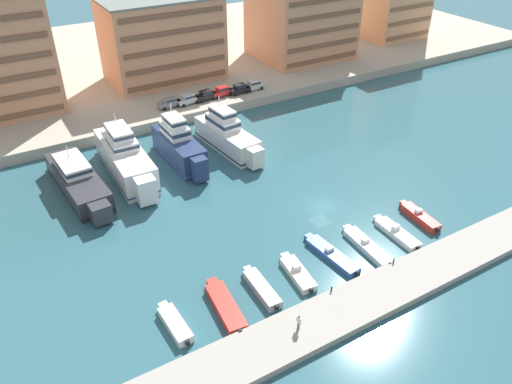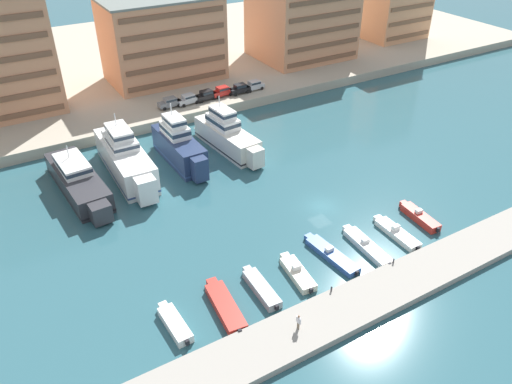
# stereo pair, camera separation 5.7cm
# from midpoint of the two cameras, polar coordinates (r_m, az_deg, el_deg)

# --- Properties ---
(ground_plane) EXTENTS (400.00, 400.00, 0.00)m
(ground_plane) POSITION_cam_midpoint_polar(r_m,az_deg,el_deg) (67.07, 7.44, -1.61)
(ground_plane) COLOR #2D5B66
(quay_promenade) EXTENTS (180.00, 70.00, 1.79)m
(quay_promenade) POSITION_cam_midpoint_polar(r_m,az_deg,el_deg) (121.32, -12.60, 14.65)
(quay_promenade) COLOR #ADA38E
(quay_promenade) RESTS_ON ground
(pier_dock) EXTENTS (120.00, 5.53, 0.80)m
(pier_dock) POSITION_cam_midpoint_polar(r_m,az_deg,el_deg) (57.78, 17.40, -9.27)
(pier_dock) COLOR #9E998E
(pier_dock) RESTS_ON ground
(yacht_charcoal_far_left) EXTENTS (5.63, 19.08, 6.12)m
(yacht_charcoal_far_left) POSITION_cam_midpoint_polar(r_m,az_deg,el_deg) (72.79, -19.68, 1.22)
(yacht_charcoal_far_left) COLOR #333338
(yacht_charcoal_far_left) RESTS_ON ground
(yacht_white_left) EXTENTS (5.09, 19.40, 8.64)m
(yacht_white_left) POSITION_cam_midpoint_polar(r_m,az_deg,el_deg) (74.69, -14.72, 3.75)
(yacht_white_left) COLOR white
(yacht_white_left) RESTS_ON ground
(yacht_navy_mid_left) EXTENTS (4.02, 15.05, 8.85)m
(yacht_navy_mid_left) POSITION_cam_midpoint_polar(r_m,az_deg,el_deg) (76.28, -8.79, 5.19)
(yacht_navy_mid_left) COLOR navy
(yacht_navy_mid_left) RESTS_ON ground
(yacht_ivory_center_left) EXTENTS (5.17, 16.61, 8.28)m
(yacht_ivory_center_left) POSITION_cam_midpoint_polar(r_m,az_deg,el_deg) (79.39, -3.34, 6.50)
(yacht_ivory_center_left) COLOR silver
(yacht_ivory_center_left) RESTS_ON ground
(motorboat_white_far_left) EXTENTS (1.78, 6.10, 0.92)m
(motorboat_white_far_left) POSITION_cam_midpoint_polar(r_m,az_deg,el_deg) (51.11, -9.29, -14.65)
(motorboat_white_far_left) COLOR white
(motorboat_white_far_left) RESTS_ON ground
(motorboat_red_left) EXTENTS (2.68, 8.14, 0.91)m
(motorboat_red_left) POSITION_cam_midpoint_polar(r_m,az_deg,el_deg) (52.18, -3.58, -12.89)
(motorboat_red_left) COLOR red
(motorboat_red_left) RESTS_ON ground
(motorboat_grey_mid_left) EXTENTS (1.83, 6.99, 0.93)m
(motorboat_grey_mid_left) POSITION_cam_midpoint_polar(r_m,az_deg,el_deg) (53.89, 0.58, -10.93)
(motorboat_grey_mid_left) COLOR #9EA3A8
(motorboat_grey_mid_left) RESTS_ON ground
(motorboat_cream_center_left) EXTENTS (2.44, 6.68, 1.38)m
(motorboat_cream_center_left) POSITION_cam_midpoint_polar(r_m,az_deg,el_deg) (55.87, 4.72, -9.18)
(motorboat_cream_center_left) COLOR beige
(motorboat_cream_center_left) RESTS_ON ground
(motorboat_blue_center) EXTENTS (2.43, 8.59, 1.17)m
(motorboat_blue_center) POSITION_cam_midpoint_polar(r_m,az_deg,el_deg) (58.75, 8.58, -7.06)
(motorboat_blue_center) COLOR #33569E
(motorboat_blue_center) RESTS_ON ground
(motorboat_white_center_right) EXTENTS (2.11, 8.35, 1.21)m
(motorboat_white_center_right) POSITION_cam_midpoint_polar(r_m,az_deg,el_deg) (60.69, 12.52, -6.03)
(motorboat_white_center_right) COLOR white
(motorboat_white_center_right) RESTS_ON ground
(motorboat_white_mid_right) EXTENTS (1.92, 7.50, 1.30)m
(motorboat_white_mid_right) POSITION_cam_midpoint_polar(r_m,az_deg,el_deg) (63.62, 15.75, -4.50)
(motorboat_white_mid_right) COLOR white
(motorboat_white_mid_right) RESTS_ON ground
(motorboat_red_right) EXTENTS (2.00, 6.89, 1.43)m
(motorboat_red_right) POSITION_cam_midpoint_polar(r_m,az_deg,el_deg) (67.05, 18.15, -2.68)
(motorboat_red_right) COLOR red
(motorboat_red_right) RESTS_ON ground
(car_grey_far_left) EXTENTS (4.16, 2.05, 1.80)m
(car_grey_far_left) POSITION_cam_midpoint_polar(r_m,az_deg,el_deg) (91.50, -9.87, 10.08)
(car_grey_far_left) COLOR slate
(car_grey_far_left) RESTS_ON quay_promenade
(car_silver_left) EXTENTS (4.26, 2.27, 1.80)m
(car_silver_left) POSITION_cam_midpoint_polar(r_m,az_deg,el_deg) (92.37, -7.82, 10.49)
(car_silver_left) COLOR #B7BCC1
(car_silver_left) RESTS_ON quay_promenade
(car_black_mid_left) EXTENTS (4.25, 2.24, 1.80)m
(car_black_mid_left) POSITION_cam_midpoint_polar(r_m,az_deg,el_deg) (93.76, -5.78, 10.98)
(car_black_mid_left) COLOR black
(car_black_mid_left) RESTS_ON quay_promenade
(car_red_center_left) EXTENTS (4.22, 2.18, 1.80)m
(car_red_center_left) POSITION_cam_midpoint_polar(r_m,az_deg,el_deg) (95.22, -3.95, 11.43)
(car_red_center_left) COLOR red
(car_red_center_left) RESTS_ON quay_promenade
(car_black_center) EXTENTS (4.14, 2.00, 1.80)m
(car_black_center) POSITION_cam_midpoint_polar(r_m,az_deg,el_deg) (96.30, -1.92, 11.75)
(car_black_center) COLOR black
(car_black_center) RESTS_ON quay_promenade
(car_silver_center_right) EXTENTS (4.19, 2.11, 1.80)m
(car_silver_center_right) POSITION_cam_midpoint_polar(r_m,az_deg,el_deg) (97.88, -0.29, 12.13)
(car_silver_center_right) COLOR #B7BCC1
(car_silver_center_right) RESTS_ON quay_promenade
(apartment_block_mid_left) EXTENTS (22.26, 13.82, 17.86)m
(apartment_block_mid_left) POSITION_cam_midpoint_polar(r_m,az_deg,el_deg) (103.47, -10.69, 16.85)
(apartment_block_mid_left) COLOR tan
(apartment_block_mid_left) RESTS_ON quay_promenade
(apartment_block_center_left) EXTENTS (20.06, 17.14, 20.55)m
(apartment_block_center_left) POSITION_cam_midpoint_polar(r_m,az_deg,el_deg) (115.72, 5.24, 19.67)
(apartment_block_center_left) COLOR tan
(apartment_block_center_left) RESTS_ON quay_promenade
(pedestrian_near_edge) EXTENTS (0.26, 0.68, 1.76)m
(pedestrian_near_edge) POSITION_cam_midpoint_polar(r_m,az_deg,el_deg) (49.04, 4.88, -14.46)
(pedestrian_near_edge) COLOR #7A6B56
(pedestrian_near_edge) RESTS_ON pier_dock
(bollard_west) EXTENTS (0.20, 0.20, 0.61)m
(bollard_west) POSITION_cam_midpoint_polar(r_m,az_deg,el_deg) (53.47, 8.60, -10.87)
(bollard_west) COLOR #2D2D33
(bollard_west) RESTS_ON pier_dock
(bollard_west_mid) EXTENTS (0.20, 0.20, 0.61)m
(bollard_west_mid) POSITION_cam_midpoint_polar(r_m,az_deg,el_deg) (58.21, 15.43, -7.56)
(bollard_west_mid) COLOR #2D2D33
(bollard_west_mid) RESTS_ON pier_dock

